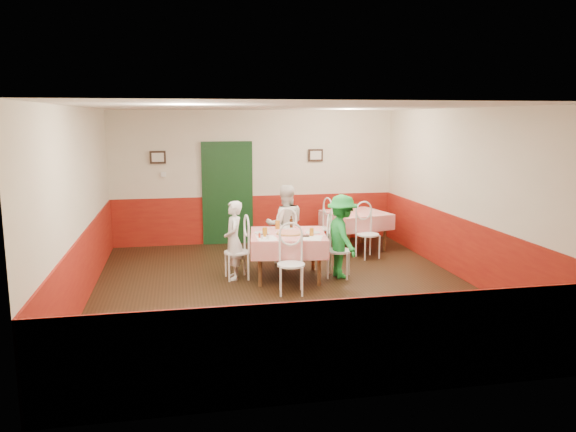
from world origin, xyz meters
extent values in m
plane|color=black|center=(0.00, 0.00, 0.00)|extent=(7.00, 7.00, 0.00)
plane|color=white|center=(0.00, 0.00, 2.80)|extent=(7.00, 7.00, 0.00)
cube|color=beige|center=(0.00, 3.50, 1.40)|extent=(6.00, 0.10, 2.80)
cube|color=beige|center=(0.00, -3.50, 1.40)|extent=(6.00, 0.10, 2.80)
cube|color=beige|center=(-3.00, 0.00, 1.40)|extent=(0.10, 7.00, 2.80)
cube|color=beige|center=(3.00, 0.00, 1.40)|extent=(0.10, 7.00, 2.80)
cube|color=maroon|center=(0.00, 3.48, 0.50)|extent=(6.00, 0.03, 1.00)
cube|color=maroon|center=(0.00, -3.48, 0.50)|extent=(6.00, 0.03, 1.00)
cube|color=maroon|center=(-2.98, 0.00, 0.50)|extent=(0.03, 7.00, 1.00)
cube|color=maroon|center=(2.98, 0.00, 0.50)|extent=(0.03, 7.00, 1.00)
cube|color=black|center=(-0.60, 3.45, 1.05)|extent=(0.96, 0.06, 2.10)
cube|color=black|center=(-2.00, 3.45, 1.85)|extent=(0.32, 0.03, 0.26)
cube|color=black|center=(1.30, 3.45, 1.85)|extent=(0.32, 0.03, 0.26)
cube|color=white|center=(-1.90, 3.45, 1.50)|extent=(0.10, 0.03, 0.10)
cube|color=red|center=(0.14, 0.65, 0.38)|extent=(1.38, 1.38, 0.77)
cube|color=red|center=(1.90, 2.44, 0.38)|extent=(1.35, 1.35, 0.77)
cylinder|color=#B74723|center=(0.16, 0.57, 0.77)|extent=(0.48, 0.48, 0.03)
cylinder|color=white|center=(-0.28, 0.73, 0.77)|extent=(0.28, 0.28, 0.01)
cylinder|color=white|center=(0.55, 0.59, 0.77)|extent=(0.28, 0.28, 0.01)
cylinder|color=white|center=(0.21, 1.09, 0.77)|extent=(0.28, 0.28, 0.01)
cylinder|color=#BF7219|center=(-0.27, 0.47, 0.83)|extent=(0.09, 0.09, 0.14)
cylinder|color=#BF7219|center=(0.48, 0.37, 0.82)|extent=(0.08, 0.08, 0.13)
cylinder|color=#BF7219|center=(0.04, 1.05, 0.83)|extent=(0.09, 0.09, 0.15)
cylinder|color=#381C0A|center=(0.28, 1.05, 0.86)|extent=(0.06, 0.06, 0.20)
cylinder|color=silver|center=(-0.34, 0.27, 0.81)|extent=(0.04, 0.04, 0.09)
cylinder|color=silver|center=(-0.26, 0.24, 0.81)|extent=(0.04, 0.04, 0.09)
cylinder|color=#B23319|center=(-0.37, 0.38, 0.81)|extent=(0.04, 0.04, 0.09)
cube|color=white|center=(-0.26, 0.32, 0.76)|extent=(0.30, 0.40, 0.00)
cube|color=white|center=(0.46, 0.21, 0.76)|extent=(0.42, 0.48, 0.00)
cube|color=black|center=(0.37, 0.33, 0.77)|extent=(0.12, 0.10, 0.02)
imported|color=gray|center=(-0.75, 0.77, 0.65)|extent=(0.35, 0.50, 1.31)
imported|color=gray|center=(0.27, 1.54, 0.73)|extent=(0.73, 0.58, 1.46)
imported|color=gray|center=(1.04, 0.52, 0.70)|extent=(0.60, 0.95, 1.39)
camera|label=1|loc=(-1.61, -8.26, 2.65)|focal=35.00mm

